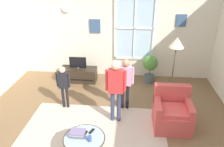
# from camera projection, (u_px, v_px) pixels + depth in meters

# --- Properties ---
(ground_plane) EXTENTS (6.46, 6.49, 0.02)m
(ground_plane) POSITION_uv_depth(u_px,v_px,m) (101.00, 138.00, 4.33)
(ground_plane) COLOR brown
(back_wall) EXTENTS (5.86, 0.17, 2.77)m
(back_wall) POSITION_uv_depth(u_px,v_px,m) (115.00, 32.00, 6.41)
(back_wall) COLOR silver
(back_wall) RESTS_ON ground_plane
(area_rug) EXTENTS (3.01, 2.37, 0.01)m
(area_rug) POSITION_uv_depth(u_px,v_px,m) (91.00, 140.00, 4.26)
(area_rug) COLOR #C6B29E
(area_rug) RESTS_ON ground_plane
(tv_stand) EXTENTS (1.07, 0.47, 0.42)m
(tv_stand) POSITION_uv_depth(u_px,v_px,m) (79.00, 75.00, 6.48)
(tv_stand) COLOR #2D2319
(tv_stand) RESTS_ON ground_plane
(television) EXTENTS (0.50, 0.08, 0.35)m
(television) POSITION_uv_depth(u_px,v_px,m) (78.00, 63.00, 6.30)
(television) COLOR #4C4C4C
(television) RESTS_ON tv_stand
(armchair) EXTENTS (0.76, 0.74, 0.87)m
(armchair) POSITION_uv_depth(u_px,v_px,m) (172.00, 113.00, 4.54)
(armchair) COLOR #D14C47
(armchair) RESTS_ON ground_plane
(coffee_table) EXTENTS (0.75, 0.75, 0.42)m
(coffee_table) POSITION_uv_depth(u_px,v_px,m) (84.00, 139.00, 3.75)
(coffee_table) COLOR #99B2B7
(coffee_table) RESTS_ON ground_plane
(book_stack) EXTENTS (0.26, 0.20, 0.10)m
(book_stack) POSITION_uv_depth(u_px,v_px,m) (78.00, 133.00, 3.77)
(book_stack) COLOR #6C416A
(book_stack) RESTS_ON coffee_table
(cup) EXTENTS (0.07, 0.07, 0.09)m
(cup) POSITION_uv_depth(u_px,v_px,m) (90.00, 138.00, 3.66)
(cup) COLOR #334C8C
(cup) RESTS_ON coffee_table
(remote_near_books) EXTENTS (0.10, 0.14, 0.02)m
(remote_near_books) POSITION_uv_depth(u_px,v_px,m) (92.00, 131.00, 3.88)
(remote_near_books) COLOR black
(remote_near_books) RESTS_ON coffee_table
(remote_near_cup) EXTENTS (0.08, 0.15, 0.02)m
(remote_near_cup) POSITION_uv_depth(u_px,v_px,m) (85.00, 133.00, 3.82)
(remote_near_cup) COLOR black
(remote_near_cup) RESTS_ON coffee_table
(person_black_shirt) EXTENTS (0.33, 0.15, 1.09)m
(person_black_shirt) POSITION_uv_depth(u_px,v_px,m) (64.00, 83.00, 5.01)
(person_black_shirt) COLOR black
(person_black_shirt) RESTS_ON ground_plane
(person_red_shirt) EXTENTS (0.44, 0.20, 1.45)m
(person_red_shirt) POSITION_uv_depth(u_px,v_px,m) (116.00, 85.00, 4.44)
(person_red_shirt) COLOR #333851
(person_red_shirt) RESTS_ON ground_plane
(person_pink_shirt) EXTENTS (0.39, 0.18, 1.28)m
(person_pink_shirt) POSITION_uv_depth(u_px,v_px,m) (125.00, 79.00, 4.92)
(person_pink_shirt) COLOR black
(person_pink_shirt) RESTS_ON ground_plane
(potted_plant_by_window) EXTENTS (0.44, 0.44, 0.84)m
(potted_plant_by_window) POSITION_uv_depth(u_px,v_px,m) (150.00, 66.00, 6.27)
(potted_plant_by_window) COLOR #4C565B
(potted_plant_by_window) RESTS_ON ground_plane
(floor_lamp) EXTENTS (0.32, 0.32, 1.80)m
(floor_lamp) POSITION_uv_depth(u_px,v_px,m) (176.00, 51.00, 4.56)
(floor_lamp) COLOR black
(floor_lamp) RESTS_ON ground_plane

